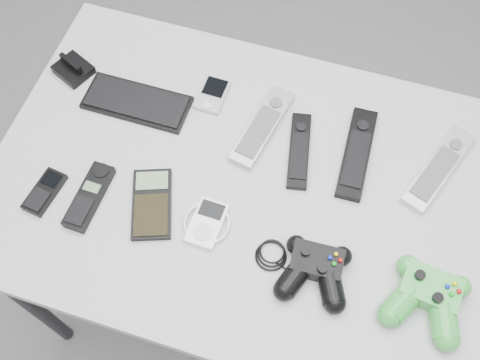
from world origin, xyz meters
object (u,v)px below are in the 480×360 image
(mobile_phone, at_px, (44,192))
(controller_black, at_px, (315,269))
(pda_keyboard, at_px, (137,102))
(calculator, at_px, (152,204))
(cordless_handset, at_px, (89,196))
(remote_black_a, at_px, (299,150))
(desk, at_px, (258,199))
(controller_green, at_px, (428,296))
(pda, at_px, (212,95))
(mp3_player, at_px, (207,223))
(remote_black_b, at_px, (357,153))
(remote_silver_a, at_px, (263,126))
(remote_silver_b, at_px, (439,168))

(mobile_phone, relative_size, controller_black, 0.44)
(pda_keyboard, relative_size, calculator, 1.52)
(cordless_handset, bearing_deg, remote_black_a, 33.72)
(desk, xyz_separation_m, controller_green, (0.39, -0.15, 0.10))
(pda_keyboard, distance_m, calculator, 0.27)
(pda, distance_m, mobile_phone, 0.44)
(pda_keyboard, xyz_separation_m, mp3_player, (0.26, -0.24, 0.00))
(pda_keyboard, distance_m, pda, 0.18)
(remote_black_b, bearing_deg, mp3_player, -137.25)
(pda, bearing_deg, calculator, -94.42)
(cordless_handset, relative_size, mp3_player, 1.49)
(mp3_player, bearing_deg, calculator, 178.42)
(pda_keyboard, distance_m, remote_silver_a, 0.30)
(remote_silver_a, height_order, mp3_player, remote_silver_a)
(calculator, bearing_deg, remote_silver_b, 5.01)
(pda, distance_m, controller_green, 0.65)
(desk, height_order, calculator, calculator)
(remote_silver_a, distance_m, mp3_player, 0.27)
(desk, distance_m, remote_silver_a, 0.17)
(remote_black_a, distance_m, mp3_player, 0.27)
(cordless_handset, bearing_deg, desk, 24.49)
(remote_black_a, xyz_separation_m, calculator, (-0.27, -0.22, -0.00))
(pda, xyz_separation_m, cordless_handset, (-0.16, -0.34, 0.00))
(cordless_handset, relative_size, calculator, 0.97)
(desk, relative_size, controller_black, 4.80)
(mobile_phone, height_order, cordless_handset, cordless_handset)
(remote_silver_b, xyz_separation_m, controller_black, (-0.20, -0.31, 0.01))
(remote_silver_b, bearing_deg, remote_black_b, -154.10)
(desk, height_order, cordless_handset, cordless_handset)
(remote_black_b, distance_m, calculator, 0.47)
(remote_black_a, relative_size, mobile_phone, 1.78)
(remote_black_b, height_order, controller_green, controller_green)
(remote_black_a, bearing_deg, remote_black_b, 3.16)
(remote_silver_a, bearing_deg, pda, 170.31)
(mobile_phone, bearing_deg, remote_black_b, 33.02)
(remote_black_a, xyz_separation_m, mobile_phone, (-0.50, -0.27, -0.00))
(pda_keyboard, relative_size, mobile_phone, 2.31)
(desk, bearing_deg, controller_black, -43.53)
(remote_silver_b, distance_m, calculator, 0.63)
(remote_black_a, height_order, remote_silver_b, remote_silver_b)
(desk, height_order, remote_black_a, remote_black_a)
(calculator, height_order, controller_green, controller_green)
(pda_keyboard, distance_m, controller_black, 0.57)
(remote_black_b, bearing_deg, remote_silver_a, 177.27)
(pda_keyboard, bearing_deg, mobile_phone, -109.76)
(pda, xyz_separation_m, controller_black, (0.34, -0.35, 0.02))
(remote_silver_b, relative_size, mp3_player, 2.23)
(desk, bearing_deg, remote_black_b, 36.52)
(remote_silver_a, bearing_deg, desk, -65.90)
(remote_silver_a, distance_m, controller_black, 0.36)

